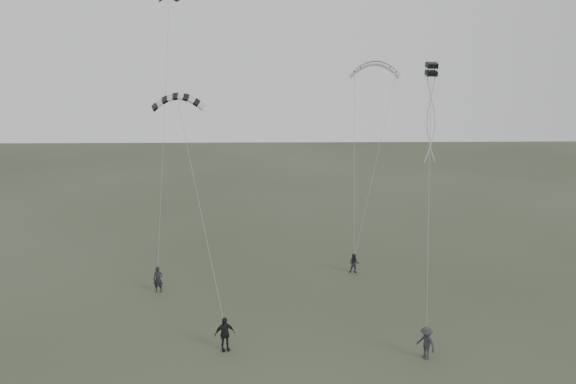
{
  "coord_description": "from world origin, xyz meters",
  "views": [
    {
      "loc": [
        0.6,
        -30.01,
        15.98
      ],
      "look_at": [
        1.34,
        5.32,
        7.07
      ],
      "focal_mm": 35.0,
      "sensor_mm": 36.0,
      "label": 1
    }
  ],
  "objects_px": {
    "flyer_right": "(354,263)",
    "kite_box": "(431,69)",
    "flyer_center": "(225,334)",
    "kite_striped": "(178,96)",
    "flyer_left": "(158,279)",
    "flyer_far": "(426,343)",
    "kite_pale_large": "(375,64)"
  },
  "relations": [
    {
      "from": "flyer_far",
      "to": "kite_pale_large",
      "type": "relative_size",
      "value": 0.46
    },
    {
      "from": "flyer_right",
      "to": "kite_striped",
      "type": "bearing_deg",
      "value": -144.77
    },
    {
      "from": "flyer_right",
      "to": "kite_pale_large",
      "type": "bearing_deg",
      "value": 85.77
    },
    {
      "from": "kite_pale_large",
      "to": "kite_striped",
      "type": "bearing_deg",
      "value": -129.9
    },
    {
      "from": "flyer_left",
      "to": "kite_pale_large",
      "type": "relative_size",
      "value": 0.46
    },
    {
      "from": "flyer_left",
      "to": "flyer_right",
      "type": "height_order",
      "value": "flyer_left"
    },
    {
      "from": "flyer_left",
      "to": "kite_box",
      "type": "xyz_separation_m",
      "value": [
        17.12,
        -2.56,
        14.04
      ]
    },
    {
      "from": "flyer_right",
      "to": "kite_box",
      "type": "relative_size",
      "value": 2.1
    },
    {
      "from": "flyer_center",
      "to": "kite_pale_large",
      "type": "xyz_separation_m",
      "value": [
        10.58,
        16.55,
        14.04
      ]
    },
    {
      "from": "flyer_center",
      "to": "kite_striped",
      "type": "bearing_deg",
      "value": 93.84
    },
    {
      "from": "flyer_right",
      "to": "kite_striped",
      "type": "relative_size",
      "value": 0.47
    },
    {
      "from": "flyer_left",
      "to": "flyer_center",
      "type": "distance_m",
      "value": 9.39
    },
    {
      "from": "kite_box",
      "to": "flyer_left",
      "type": "bearing_deg",
      "value": 168.93
    },
    {
      "from": "flyer_center",
      "to": "flyer_far",
      "type": "xyz_separation_m",
      "value": [
        10.79,
        -1.06,
        -0.07
      ]
    },
    {
      "from": "flyer_left",
      "to": "flyer_right",
      "type": "xyz_separation_m",
      "value": [
        13.79,
        3.08,
        -0.17
      ]
    },
    {
      "from": "flyer_right",
      "to": "kite_box",
      "type": "height_order",
      "value": "kite_box"
    },
    {
      "from": "flyer_left",
      "to": "kite_pale_large",
      "type": "distance_m",
      "value": 22.91
    },
    {
      "from": "flyer_right",
      "to": "flyer_center",
      "type": "bearing_deg",
      "value": -113.02
    },
    {
      "from": "kite_pale_large",
      "to": "kite_box",
      "type": "xyz_separation_m",
      "value": [
        1.33,
        -11.3,
        -0.07
      ]
    },
    {
      "from": "flyer_left",
      "to": "flyer_far",
      "type": "xyz_separation_m",
      "value": [
        16.0,
        -8.88,
        0.0
      ]
    },
    {
      "from": "kite_pale_large",
      "to": "kite_striped",
      "type": "distance_m",
      "value": 16.95
    },
    {
      "from": "flyer_center",
      "to": "flyer_far",
      "type": "relative_size",
      "value": 1.08
    },
    {
      "from": "flyer_center",
      "to": "kite_box",
      "type": "height_order",
      "value": "kite_box"
    },
    {
      "from": "flyer_center",
      "to": "flyer_left",
      "type": "bearing_deg",
      "value": 102.72
    },
    {
      "from": "flyer_left",
      "to": "flyer_center",
      "type": "height_order",
      "value": "flyer_center"
    },
    {
      "from": "flyer_far",
      "to": "flyer_right",
      "type": "bearing_deg",
      "value": 154.81
    },
    {
      "from": "flyer_right",
      "to": "kite_pale_large",
      "type": "xyz_separation_m",
      "value": [
        2.0,
        5.66,
        14.28
      ]
    },
    {
      "from": "flyer_far",
      "to": "kite_pale_large",
      "type": "xyz_separation_m",
      "value": [
        -0.22,
        17.62,
        14.11
      ]
    },
    {
      "from": "flyer_left",
      "to": "flyer_center",
      "type": "xyz_separation_m",
      "value": [
        5.21,
        -7.81,
        0.07
      ]
    },
    {
      "from": "flyer_right",
      "to": "kite_pale_large",
      "type": "height_order",
      "value": "kite_pale_large"
    },
    {
      "from": "flyer_center",
      "to": "kite_striped",
      "type": "xyz_separation_m",
      "value": [
        -3.07,
        6.65,
        12.33
      ]
    },
    {
      "from": "kite_pale_large",
      "to": "flyer_center",
      "type": "bearing_deg",
      "value": -108.45
    }
  ]
}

